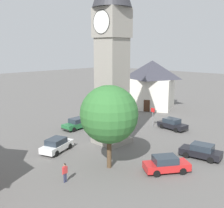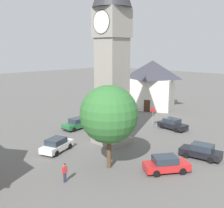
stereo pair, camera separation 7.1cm
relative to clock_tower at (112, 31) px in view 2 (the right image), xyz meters
The scene contains 11 objects.
ground_plane 12.93m from the clock_tower, 96.70° to the right, with size 200.00×200.00×0.00m, color #605E5B.
clock_tower is the anchor object (origin of this frame).
car_blue_kerb 15.49m from the clock_tower, 15.27° to the right, with size 3.76×4.34×1.53m.
car_silver_kerb 14.31m from the clock_tower, behind, with size 1.94×4.19×1.53m.
car_red_corner 15.77m from the clock_tower, 77.11° to the left, with size 4.29×2.15×1.53m.
car_white_side 13.91m from the clock_tower, 109.15° to the right, with size 2.93×4.45×1.53m.
car_black_far 15.98m from the clock_tower, 15.38° to the left, with size 4.35×2.36×1.53m.
pedestrian 16.17m from the clock_tower, 67.33° to the right, with size 0.23×0.56×1.69m.
tree 10.59m from the clock_tower, 48.29° to the right, with size 5.37×5.37×7.86m.
building_terrace_right 23.04m from the clock_tower, 113.41° to the left, with size 10.39×10.32×8.90m.
road_sign 14.09m from the clock_tower, 92.62° to the left, with size 0.60×0.07×2.80m.
Camera 2 is at (22.19, -23.03, 11.08)m, focal length 44.77 mm.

